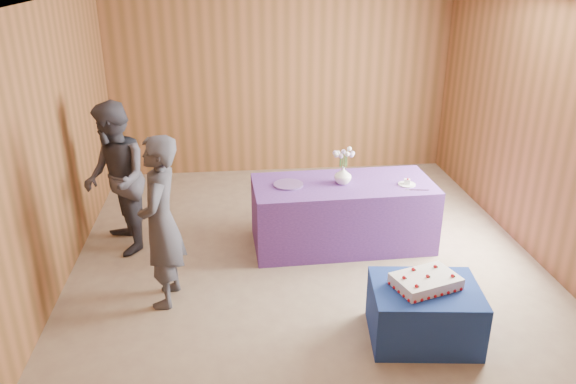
{
  "coord_description": "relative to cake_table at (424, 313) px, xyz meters",
  "views": [
    {
      "loc": [
        -0.77,
        -5.2,
        3.06
      ],
      "look_at": [
        -0.2,
        0.1,
        0.83
      ],
      "focal_mm": 35.0,
      "sensor_mm": 36.0,
      "label": 1
    }
  ],
  "objects": [
    {
      "name": "guest_right",
      "position": [
        -2.84,
        1.93,
        0.6
      ],
      "size": [
        0.89,
        0.99,
        1.69
      ],
      "primitive_type": "imported",
      "rotation": [
        0.0,
        0.0,
        -1.21
      ],
      "color": "#363540",
      "rests_on": "ground"
    },
    {
      "name": "cake_slice",
      "position": [
        0.32,
        1.66,
        0.54
      ],
      "size": [
        0.08,
        0.07,
        0.08
      ],
      "rotation": [
        0.0,
        0.0,
        -0.32
      ],
      "color": "white",
      "rests_on": "plate"
    },
    {
      "name": "plate",
      "position": [
        0.32,
        1.66,
        0.51
      ],
      "size": [
        0.22,
        0.22,
        0.01
      ],
      "primitive_type": "cylinder",
      "rotation": [
        0.0,
        0.0,
        -0.17
      ],
      "color": "silver",
      "rests_on": "serving_table"
    },
    {
      "name": "serving_table",
      "position": [
        -0.36,
        1.79,
        0.12
      ],
      "size": [
        2.02,
        0.96,
        0.75
      ],
      "primitive_type": "cube",
      "rotation": [
        0.0,
        0.0,
        0.03
      ],
      "color": "#673592",
      "rests_on": "ground"
    },
    {
      "name": "knife",
      "position": [
        0.38,
        1.5,
        0.5
      ],
      "size": [
        0.26,
        0.06,
        0.0
      ],
      "primitive_type": "cube",
      "rotation": [
        0.0,
        0.0,
        -0.14
      ],
      "color": "silver",
      "rests_on": "serving_table"
    },
    {
      "name": "sheet_cake",
      "position": [
        -0.0,
        0.03,
        0.3
      ],
      "size": [
        0.64,
        0.52,
        0.13
      ],
      "rotation": [
        0.0,
        0.0,
        0.31
      ],
      "color": "white",
      "rests_on": "cake_table"
    },
    {
      "name": "guest_left",
      "position": [
        -2.25,
        0.82,
        0.58
      ],
      "size": [
        0.46,
        0.64,
        1.65
      ],
      "primitive_type": "imported",
      "rotation": [
        0.0,
        0.0,
        -1.69
      ],
      "color": "#373842",
      "rests_on": "ground"
    },
    {
      "name": "ground",
      "position": [
        -0.82,
        1.31,
        -0.25
      ],
      "size": [
        6.0,
        6.0,
        0.0
      ],
      "primitive_type": "plane",
      "color": "gray",
      "rests_on": "ground"
    },
    {
      "name": "platter",
      "position": [
        -0.98,
        1.78,
        0.51
      ],
      "size": [
        0.41,
        0.41,
        0.02
      ],
      "primitive_type": "cylinder",
      "rotation": [
        0.0,
        0.0,
        0.33
      ],
      "color": "#65468D",
      "rests_on": "serving_table"
    },
    {
      "name": "vase",
      "position": [
        -0.37,
        1.78,
        0.6
      ],
      "size": [
        0.25,
        0.25,
        0.2
      ],
      "primitive_type": "imported",
      "rotation": [
        0.0,
        0.0,
        0.38
      ],
      "color": "white",
      "rests_on": "serving_table"
    },
    {
      "name": "room_shell",
      "position": [
        -0.82,
        1.31,
        1.55
      ],
      "size": [
        5.04,
        6.04,
        2.72
      ],
      "color": "brown",
      "rests_on": "ground"
    },
    {
      "name": "cake_table",
      "position": [
        0.0,
        0.0,
        0.0
      ],
      "size": [
        0.98,
        0.8,
        0.5
      ],
      "primitive_type": "cube",
      "rotation": [
        0.0,
        0.0,
        -0.12
      ],
      "color": "navy",
      "rests_on": "ground"
    },
    {
      "name": "flower_spray",
      "position": [
        -0.37,
        1.78,
        0.85
      ],
      "size": [
        0.24,
        0.24,
        0.18
      ],
      "color": "#275C24",
      "rests_on": "vase"
    }
  ]
}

